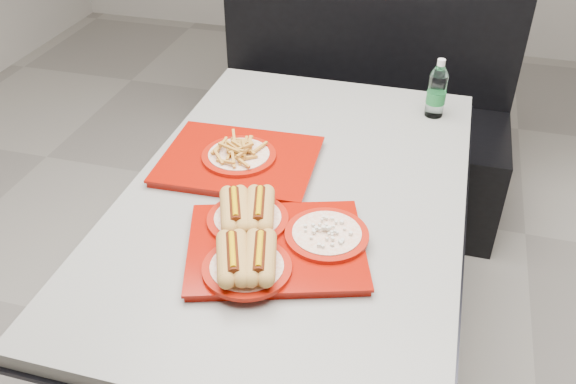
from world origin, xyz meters
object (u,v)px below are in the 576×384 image
(booth_bench, at_px, (357,116))
(water_bottle, at_px, (437,92))
(tray_far, at_px, (239,157))
(diner_table, at_px, (295,236))
(tray_near, at_px, (269,240))

(booth_bench, distance_m, water_bottle, 0.78)
(tray_far, bearing_deg, booth_bench, 79.49)
(diner_table, distance_m, tray_far, 0.28)
(booth_bench, distance_m, tray_near, 1.41)
(tray_far, xyz_separation_m, water_bottle, (0.52, 0.45, 0.06))
(booth_bench, xyz_separation_m, tray_far, (-0.19, -1.02, 0.37))
(diner_table, xyz_separation_m, tray_near, (0.00, -0.26, 0.20))
(tray_near, bearing_deg, water_bottle, 67.49)
(booth_bench, bearing_deg, tray_near, -89.93)
(tray_near, xyz_separation_m, water_bottle, (0.33, 0.79, 0.05))
(tray_far, bearing_deg, tray_near, -60.52)
(tray_near, distance_m, water_bottle, 0.86)
(booth_bench, distance_m, tray_far, 1.10)
(diner_table, relative_size, booth_bench, 1.05)
(tray_near, relative_size, water_bottle, 2.54)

